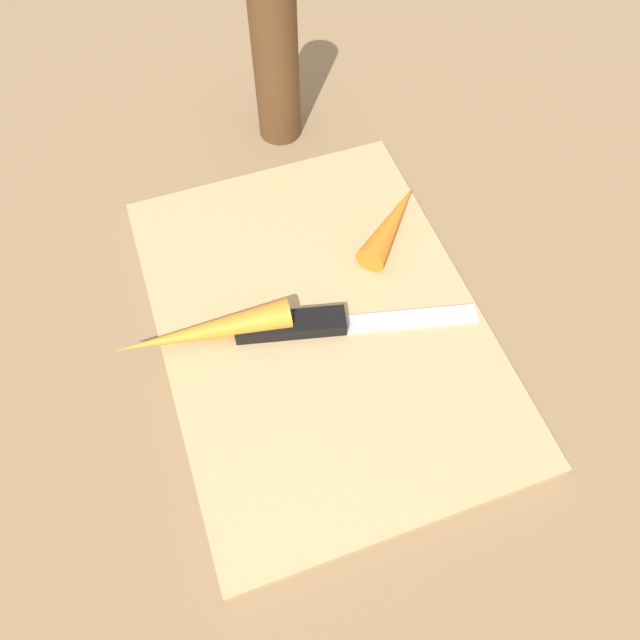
{
  "coord_description": "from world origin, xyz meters",
  "views": [
    {
      "loc": [
        0.25,
        -0.09,
        0.44
      ],
      "look_at": [
        0.0,
        0.0,
        0.01
      ],
      "focal_mm": 34.04,
      "sensor_mm": 36.0,
      "label": 1
    }
  ],
  "objects_px": {
    "carrot_short": "(392,223)",
    "knife": "(308,326)",
    "pepper_grinder": "(276,66)",
    "cutting_board": "(320,324)",
    "carrot_long": "(204,332)"
  },
  "relations": [
    {
      "from": "carrot_short",
      "to": "pepper_grinder",
      "type": "height_order",
      "value": "pepper_grinder"
    },
    {
      "from": "cutting_board",
      "to": "carrot_short",
      "type": "xyz_separation_m",
      "value": [
        -0.07,
        0.09,
        0.02
      ]
    },
    {
      "from": "cutting_board",
      "to": "carrot_short",
      "type": "bearing_deg",
      "value": 126.22
    },
    {
      "from": "cutting_board",
      "to": "carrot_short",
      "type": "height_order",
      "value": "carrot_short"
    },
    {
      "from": "carrot_short",
      "to": "knife",
      "type": "bearing_deg",
      "value": 171.22
    },
    {
      "from": "pepper_grinder",
      "to": "knife",
      "type": "bearing_deg",
      "value": -12.22
    },
    {
      "from": "knife",
      "to": "carrot_long",
      "type": "relative_size",
      "value": 1.42
    },
    {
      "from": "carrot_long",
      "to": "carrot_short",
      "type": "distance_m",
      "value": 0.19
    },
    {
      "from": "cutting_board",
      "to": "carrot_long",
      "type": "relative_size",
      "value": 2.57
    },
    {
      "from": "carrot_short",
      "to": "pepper_grinder",
      "type": "relative_size",
      "value": 0.61
    },
    {
      "from": "carrot_long",
      "to": "knife",
      "type": "bearing_deg",
      "value": 172.86
    },
    {
      "from": "knife",
      "to": "pepper_grinder",
      "type": "xyz_separation_m",
      "value": [
        -0.25,
        0.05,
        0.06
      ]
    },
    {
      "from": "carrot_long",
      "to": "carrot_short",
      "type": "relative_size",
      "value": 1.47
    },
    {
      "from": "carrot_long",
      "to": "carrot_short",
      "type": "height_order",
      "value": "same"
    },
    {
      "from": "knife",
      "to": "carrot_short",
      "type": "distance_m",
      "value": 0.13
    }
  ]
}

